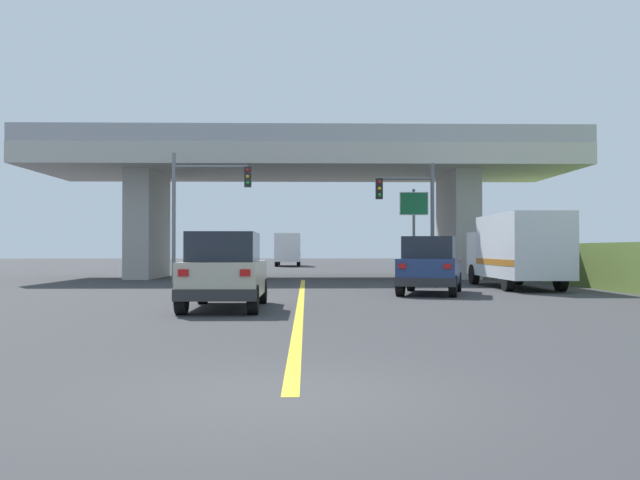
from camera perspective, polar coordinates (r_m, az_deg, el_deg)
The scene contains 10 objects.
ground at distance 38.33m, azimuth -1.38°, elevation -3.13°, with size 160.00×160.00×0.00m, color #353538.
overpass_bridge at distance 38.50m, azimuth -1.38°, elevation 5.20°, with size 29.09×9.34×7.77m.
lane_divider_stripe at distance 21.33m, azimuth -1.59°, elevation -5.01°, with size 0.20×27.86×0.01m, color yellow.
suv_lead at distance 18.36m, azimuth -7.87°, elevation -2.53°, with size 1.98×4.55×2.02m.
suv_crossing at distance 24.58m, azimuth 9.12°, elevation -2.08°, with size 3.01×4.64×2.02m.
box_truck at distance 29.01m, azimuth 15.99°, elevation -0.74°, with size 2.33×7.56×2.96m.
traffic_signal_nearside at distance 32.25m, azimuth 7.75°, elevation 2.67°, with size 2.73×0.36×5.59m.
traffic_signal_farside at distance 32.64m, azimuth -9.97°, elevation 3.35°, with size 3.70×0.36×6.08m.
highway_sign at distance 36.13m, azimuth 7.79°, elevation 2.20°, with size 1.49×0.17×4.72m.
semi_truck_distant at distance 64.57m, azimuth -2.67°, elevation -0.76°, with size 2.33×6.63×3.03m.
Camera 1 is at (0.18, -7.33, 1.58)m, focal length 38.62 mm.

